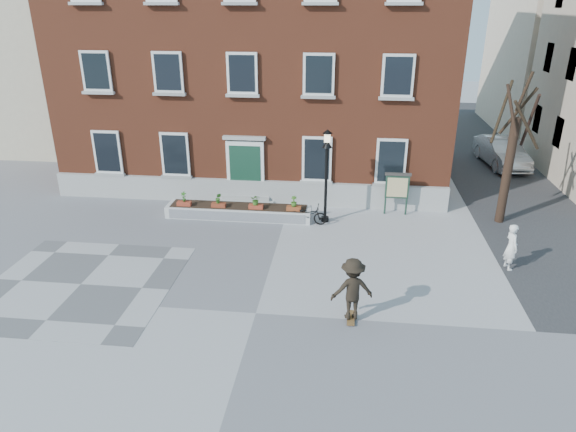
# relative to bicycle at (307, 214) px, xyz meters

# --- Properties ---
(ground) EXTENTS (100.00, 100.00, 0.00)m
(ground) POSITION_rel_bicycle_xyz_m (-0.99, -6.80, -0.43)
(ground) COLOR #949497
(ground) RESTS_ON ground
(checker_patch) EXTENTS (6.00, 6.00, 0.01)m
(checker_patch) POSITION_rel_bicycle_xyz_m (-6.99, -5.80, -0.42)
(checker_patch) COLOR #535356
(checker_patch) RESTS_ON ground
(distant_building) EXTENTS (10.00, 12.00, 13.00)m
(distant_building) POSITION_rel_bicycle_xyz_m (-18.99, 13.20, 6.07)
(distant_building) COLOR #BFB59A
(distant_building) RESTS_ON ground
(bicycle) EXTENTS (1.63, 0.61, 0.85)m
(bicycle) POSITION_rel_bicycle_xyz_m (0.00, 0.00, 0.00)
(bicycle) COLOR black
(bicycle) RESTS_ON ground
(parked_car) EXTENTS (2.22, 4.94, 1.57)m
(parked_car) POSITION_rel_bicycle_xyz_m (10.12, 9.46, 0.36)
(parked_car) COLOR silver
(parked_car) RESTS_ON ground
(bystander) EXTENTS (0.52, 0.67, 1.66)m
(bystander) POSITION_rel_bicycle_xyz_m (7.23, -3.02, 0.40)
(bystander) COLOR silver
(bystander) RESTS_ON ground
(brick_building) EXTENTS (18.40, 10.85, 12.60)m
(brick_building) POSITION_rel_bicycle_xyz_m (-2.99, 7.18, 5.88)
(brick_building) COLOR brown
(brick_building) RESTS_ON ground
(planter_assembly) EXTENTS (6.20, 1.12, 1.15)m
(planter_assembly) POSITION_rel_bicycle_xyz_m (-2.97, 0.38, -0.12)
(planter_assembly) COLOR silver
(planter_assembly) RESTS_ON ground
(bare_tree) EXTENTS (1.83, 1.83, 6.16)m
(bare_tree) POSITION_rel_bicycle_xyz_m (8.02, 1.21, 2.37)
(bare_tree) COLOR #312015
(bare_tree) RESTS_ON ground
(lamp_post) EXTENTS (0.40, 0.40, 3.93)m
(lamp_post) POSITION_rel_bicycle_xyz_m (0.71, 0.37, 2.11)
(lamp_post) COLOR black
(lamp_post) RESTS_ON ground
(notice_board) EXTENTS (1.10, 0.16, 1.87)m
(notice_board) POSITION_rel_bicycle_xyz_m (3.71, 1.51, 0.84)
(notice_board) COLOR #1A3426
(notice_board) RESTS_ON ground
(skateboarder) EXTENTS (1.36, 0.99, 1.97)m
(skateboarder) POSITION_rel_bicycle_xyz_m (1.82, -6.79, 0.59)
(skateboarder) COLOR brown
(skateboarder) RESTS_ON ground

